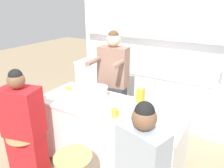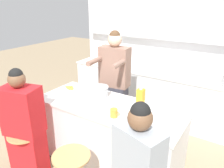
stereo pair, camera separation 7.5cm
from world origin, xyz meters
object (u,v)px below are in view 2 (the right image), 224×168
(juice_carton, at_px, (141,96))
(fruit_bowl, at_px, (152,109))
(person_wrapped_blanket, at_px, (25,129))
(potted_plant, at_px, (121,58))
(kitchen_island, at_px, (109,136))
(coffee_cup_far, at_px, (145,125))
(bar_stool_leftmost, at_px, (27,152))
(coffee_cup_near, at_px, (114,113))
(person_cooking, at_px, (114,88))
(cooking_pot, at_px, (99,91))
(banana_bunch, at_px, (70,88))

(juice_carton, bearing_deg, fruit_bowl, -33.14)
(person_wrapped_blanket, bearing_deg, potted_plant, 75.37)
(fruit_bowl, bearing_deg, kitchen_island, -165.01)
(potted_plant, bearing_deg, person_wrapped_blanket, -89.26)
(kitchen_island, distance_m, person_wrapped_blanket, 1.03)
(person_wrapped_blanket, xyz_separation_m, coffee_cup_far, (1.34, 0.43, 0.28))
(bar_stool_leftmost, distance_m, coffee_cup_near, 1.23)
(potted_plant, bearing_deg, person_cooking, -64.82)
(person_cooking, height_order, fruit_bowl, person_cooking)
(kitchen_island, height_order, fruit_bowl, fruit_bowl)
(bar_stool_leftmost, bearing_deg, juice_carton, 43.10)
(person_cooking, bearing_deg, potted_plant, 108.78)
(bar_stool_leftmost, xyz_separation_m, coffee_cup_far, (1.34, 0.45, 0.60))
(coffee_cup_near, xyz_separation_m, coffee_cup_far, (0.38, -0.04, -0.00))
(person_wrapped_blanket, distance_m, potted_plant, 2.33)
(cooking_pot, height_order, fruit_bowl, cooking_pot)
(person_wrapped_blanket, distance_m, juice_carton, 1.45)
(person_cooking, bearing_deg, cooking_pot, -89.45)
(juice_carton, bearing_deg, coffee_cup_near, -99.94)
(person_cooking, height_order, cooking_pot, person_cooking)
(banana_bunch, distance_m, potted_plant, 1.51)
(coffee_cup_far, bearing_deg, kitchen_island, 157.42)
(coffee_cup_far, relative_size, banana_bunch, 0.67)
(potted_plant, bearing_deg, coffee_cup_near, -61.69)
(banana_bunch, distance_m, juice_carton, 1.06)
(person_wrapped_blanket, distance_m, cooking_pot, 1.01)
(coffee_cup_near, bearing_deg, juice_carton, 80.06)
(fruit_bowl, bearing_deg, potted_plant, 130.78)
(fruit_bowl, xyz_separation_m, coffee_cup_far, (0.08, -0.38, 0.01))
(kitchen_island, xyz_separation_m, person_cooking, (-0.30, 0.61, 0.39))
(kitchen_island, relative_size, fruit_bowl, 8.71)
(person_wrapped_blanket, distance_m, coffee_cup_near, 1.10)
(person_wrapped_blanket, bearing_deg, kitchen_island, 26.76)
(banana_bunch, xyz_separation_m, juice_carton, (1.04, 0.15, 0.07))
(bar_stool_leftmost, distance_m, person_cooking, 1.47)
(cooking_pot, distance_m, potted_plant, 1.57)
(person_wrapped_blanket, xyz_separation_m, juice_carton, (1.04, 0.95, 0.33))
(kitchen_island, xyz_separation_m, coffee_cup_near, (0.21, -0.21, 0.50))
(coffee_cup_near, height_order, potted_plant, potted_plant)
(person_cooking, bearing_deg, kitchen_island, -70.05)
(fruit_bowl, bearing_deg, coffee_cup_far, -77.50)
(fruit_bowl, bearing_deg, coffee_cup_near, -130.77)
(coffee_cup_far, bearing_deg, coffee_cup_near, 174.55)
(fruit_bowl, height_order, coffee_cup_near, coffee_cup_near)
(bar_stool_leftmost, bearing_deg, fruit_bowl, 33.68)
(kitchen_island, distance_m, potted_plant, 1.89)
(cooking_pot, xyz_separation_m, coffee_cup_near, (0.46, -0.35, -0.02))
(person_wrapped_blanket, height_order, coffee_cup_far, person_wrapped_blanket)
(bar_stool_leftmost, relative_size, coffee_cup_far, 5.96)
(kitchen_island, relative_size, person_wrapped_blanket, 1.30)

